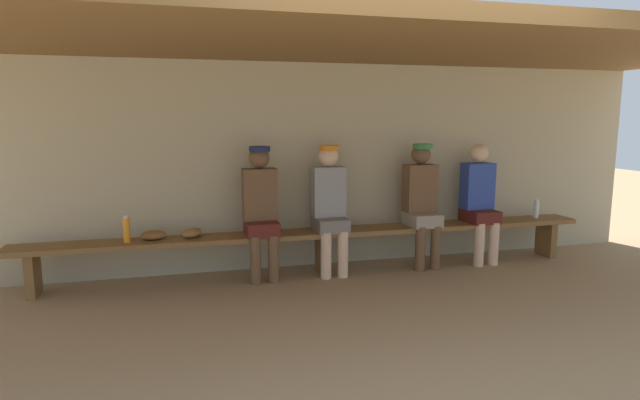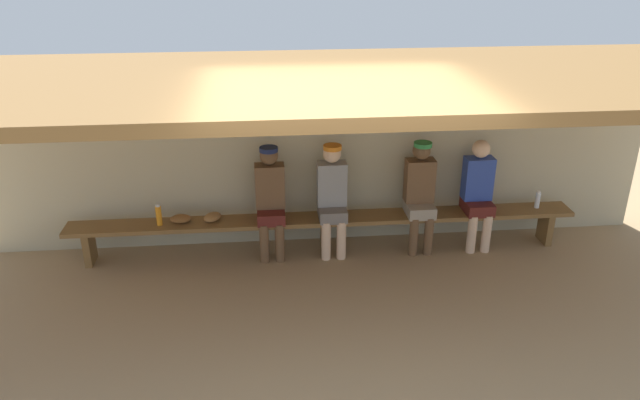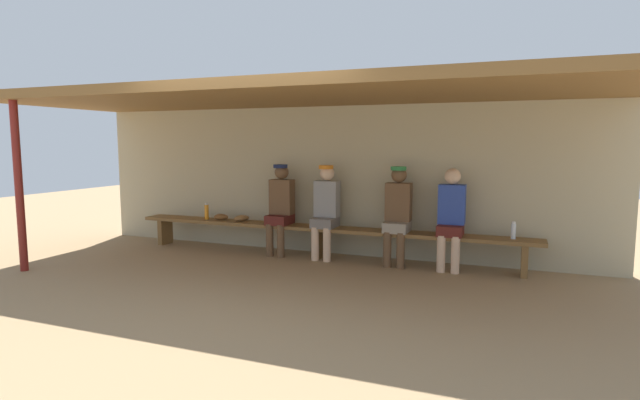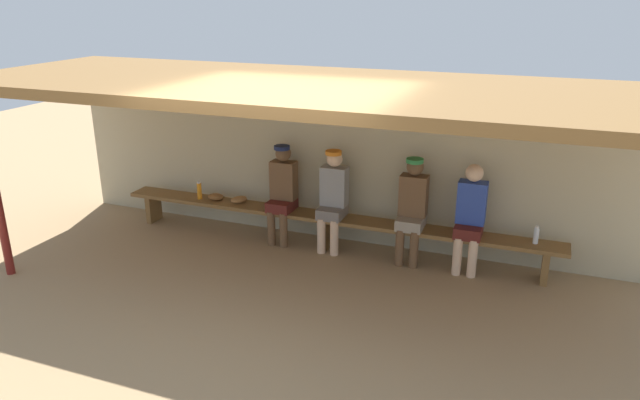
# 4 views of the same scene
# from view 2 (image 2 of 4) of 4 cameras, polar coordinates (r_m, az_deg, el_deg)

# --- Properties ---
(ground_plane) EXTENTS (24.00, 24.00, 0.00)m
(ground_plane) POSITION_cam_2_polar(r_m,az_deg,el_deg) (6.18, 1.98, -11.61)
(ground_plane) COLOR #9E7F59
(back_wall) EXTENTS (8.00, 0.20, 2.20)m
(back_wall) POSITION_cam_2_polar(r_m,az_deg,el_deg) (7.45, 0.12, 4.34)
(back_wall) COLOR #B7AD8C
(back_wall) RESTS_ON ground
(dugout_roof) EXTENTS (8.00, 2.80, 0.12)m
(dugout_roof) POSITION_cam_2_polar(r_m,az_deg,el_deg) (5.89, 1.40, 10.82)
(dugout_roof) COLOR brown
(dugout_roof) RESTS_ON back_wall
(bench) EXTENTS (6.00, 0.36, 0.46)m
(bench) POSITION_cam_2_polar(r_m,az_deg,el_deg) (7.31, 0.46, -2.11)
(bench) COLOR brown
(bench) RESTS_ON ground
(player_in_blue) EXTENTS (0.34, 0.42, 1.34)m
(player_in_blue) POSITION_cam_2_polar(r_m,az_deg,el_deg) (7.36, 9.25, 0.82)
(player_in_blue) COLOR gray
(player_in_blue) RESTS_ON ground
(player_shirtless_tan) EXTENTS (0.34, 0.42, 1.34)m
(player_shirtless_tan) POSITION_cam_2_polar(r_m,az_deg,el_deg) (7.18, 1.14, 0.52)
(player_shirtless_tan) COLOR slate
(player_shirtless_tan) RESTS_ON ground
(player_near_post) EXTENTS (0.34, 0.42, 1.34)m
(player_near_post) POSITION_cam_2_polar(r_m,az_deg,el_deg) (7.13, -4.62, 0.30)
(player_near_post) COLOR #591E19
(player_near_post) RESTS_ON ground
(player_middle) EXTENTS (0.34, 0.42, 1.34)m
(player_middle) POSITION_cam_2_polar(r_m,az_deg,el_deg) (7.58, 14.44, 0.89)
(player_middle) COLOR #591E19
(player_middle) RESTS_ON ground
(water_bottle_clear) EXTENTS (0.06, 0.06, 0.22)m
(water_bottle_clear) POSITION_cam_2_polar(r_m,az_deg,el_deg) (7.94, 19.50, 0.02)
(water_bottle_clear) COLOR silver
(water_bottle_clear) RESTS_ON bench
(water_bottle_blue) EXTENTS (0.07, 0.07, 0.26)m
(water_bottle_blue) POSITION_cam_2_polar(r_m,az_deg,el_deg) (7.28, -14.70, -1.37)
(water_bottle_blue) COLOR orange
(water_bottle_blue) RESTS_ON bench
(baseball_glove_worn) EXTENTS (0.28, 0.29, 0.09)m
(baseball_glove_worn) POSITION_cam_2_polar(r_m,az_deg,el_deg) (7.28, -9.93, -1.57)
(baseball_glove_worn) COLOR olive
(baseball_glove_worn) RESTS_ON bench
(baseball_glove_dark_brown) EXTENTS (0.24, 0.17, 0.09)m
(baseball_glove_dark_brown) POSITION_cam_2_polar(r_m,az_deg,el_deg) (7.32, -12.77, -1.70)
(baseball_glove_dark_brown) COLOR brown
(baseball_glove_dark_brown) RESTS_ON bench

